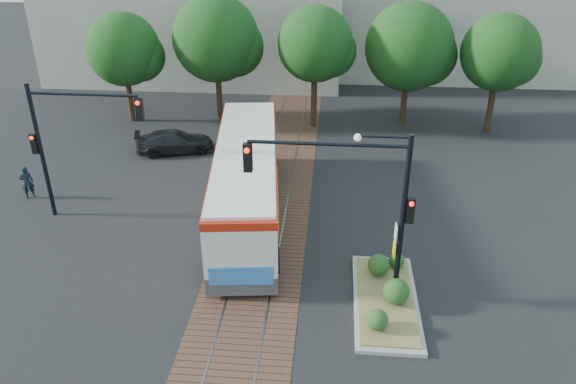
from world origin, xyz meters
name	(u,v)px	position (x,y,z in m)	size (l,w,h in m)	color
ground	(253,278)	(0.00, 0.00, 0.00)	(120.00, 120.00, 0.00)	black
trackbed	(266,223)	(0.00, 4.00, 0.01)	(3.60, 40.00, 0.02)	brown
tree_row	(310,46)	(1.21, 16.42, 4.85)	(26.40, 5.60, 7.67)	#382314
warehouses	(296,23)	(-0.53, 28.75, 3.81)	(40.00, 13.00, 8.00)	#ADA899
city_bus	(247,178)	(-0.90, 4.75, 1.81)	(3.97, 12.34, 3.25)	#424244
traffic_island	(387,293)	(4.82, -0.90, 0.33)	(2.20, 5.20, 1.13)	gray
signal_pole_main	(366,194)	(3.86, -0.81, 4.16)	(5.49, 0.46, 6.00)	black
signal_pole_left	(64,134)	(-8.37, 4.00, 3.86)	(4.99, 0.34, 6.00)	black
officer	(27,182)	(-11.39, 5.45, 0.80)	(0.58, 0.38, 1.60)	black
parked_car	(175,141)	(-5.97, 11.33, 0.61)	(1.72, 4.22, 1.22)	black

